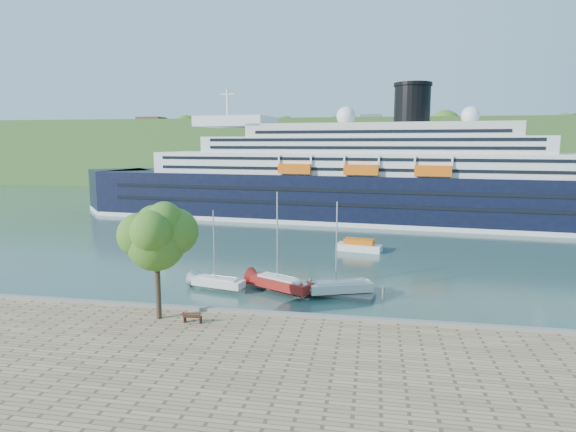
% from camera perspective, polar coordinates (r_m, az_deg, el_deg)
% --- Properties ---
extents(ground, '(400.00, 400.00, 0.00)m').
position_cam_1_polar(ground, '(43.79, -5.92, -12.45)').
color(ground, '#2A4C46').
rests_on(ground, ground).
extents(far_hillside, '(400.00, 50.00, 24.00)m').
position_cam_1_polar(far_hillside, '(184.61, 6.62, 7.45)').
color(far_hillside, '#385F26').
rests_on(far_hillside, ground).
extents(quay_coping, '(220.00, 0.50, 0.30)m').
position_cam_1_polar(quay_coping, '(43.21, -6.02, -11.12)').
color(quay_coping, slate).
rests_on(quay_coping, promenade).
extents(cruise_ship, '(122.06, 29.59, 27.15)m').
position_cam_1_polar(cruise_ship, '(98.51, 6.82, 7.35)').
color(cruise_ship, black).
rests_on(cruise_ship, ground).
extents(park_bench, '(1.64, 0.73, 1.04)m').
position_cam_1_polar(park_bench, '(41.40, -11.24, -11.61)').
color(park_bench, '#4A2215').
rests_on(park_bench, promenade).
extents(promenade_tree, '(6.53, 6.53, 10.82)m').
position_cam_1_polar(promenade_tree, '(41.61, -15.30, -4.61)').
color(promenade_tree, '#2F5B18').
rests_on(promenade_tree, promenade).
extents(floating_pontoon, '(17.48, 6.01, 0.39)m').
position_cam_1_polar(floating_pontoon, '(52.52, 0.68, -8.56)').
color(floating_pontoon, slate).
rests_on(floating_pontoon, ground).
extents(sailboat_white_near, '(6.66, 3.18, 8.30)m').
position_cam_1_polar(sailboat_white_near, '(52.01, -8.33, -4.31)').
color(sailboat_white_near, silver).
rests_on(sailboat_white_near, ground).
extents(sailboat_red, '(8.04, 5.64, 10.24)m').
position_cam_1_polar(sailboat_red, '(50.21, -0.79, -3.55)').
color(sailboat_red, maroon).
rests_on(sailboat_red, ground).
extents(sailboat_white_far, '(7.55, 4.49, 9.43)m').
position_cam_1_polar(sailboat_white_far, '(49.64, 6.32, -4.22)').
color(sailboat_white_far, silver).
rests_on(sailboat_white_far, ground).
extents(tender_launch, '(6.90, 3.59, 1.82)m').
position_cam_1_polar(tender_launch, '(71.41, 8.43, -3.42)').
color(tender_launch, '#E65F0D').
rests_on(tender_launch, ground).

